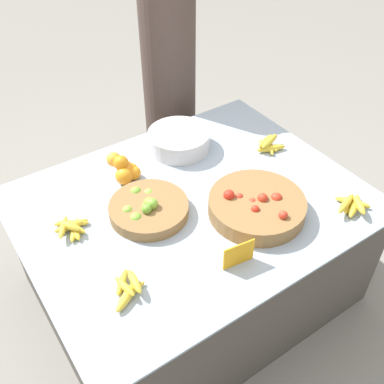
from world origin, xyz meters
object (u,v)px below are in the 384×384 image
Objects in this scene: tomato_basket at (257,206)px; metal_bowl at (179,140)px; vendor_person at (169,84)px; price_sign at (239,254)px; lime_bowl at (148,208)px.

tomato_basket is 0.59m from metal_bowl.
vendor_person is (0.25, 1.10, 0.02)m from tomato_basket.
lime_bowl is at bearing 115.77° from price_sign.
price_sign is (0.14, -0.44, 0.02)m from lime_bowl.
lime_bowl is 0.46m from price_sign.
metal_bowl is at bearing 41.81° from lime_bowl.
price_sign is 1.38m from vendor_person.
price_sign reaches higher than metal_bowl.
tomato_basket reaches higher than metal_bowl.
lime_bowl is 0.46m from tomato_basket.
price_sign is at bearing -71.90° from lime_bowl.
vendor_person reaches higher than lime_bowl.
vendor_person is (0.27, 0.51, 0.01)m from metal_bowl.
tomato_basket reaches higher than lime_bowl.
price_sign is 0.09× the size of vendor_person.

